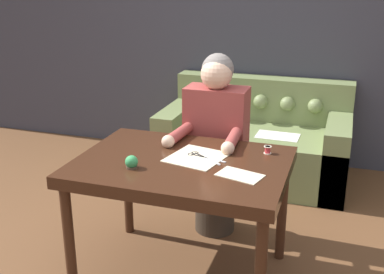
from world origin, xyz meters
TOP-DOWN VIEW (x-y plane):
  - wall_back at (0.00, 2.20)m, footprint 8.00×0.06m
  - dining_table at (0.07, 0.07)m, footprint 1.18×0.87m
  - couch at (0.18, 1.74)m, footprint 1.61×0.92m
  - person at (0.10, 0.66)m, footprint 0.45×0.60m
  - pattern_paper_main at (0.13, 0.14)m, footprint 0.35×0.37m
  - pattern_paper_offcut at (0.42, -0.03)m, footprint 0.26×0.20m
  - scissors at (0.15, 0.16)m, footprint 0.24×0.15m
  - thread_spool at (0.51, 0.33)m, footprint 0.04×0.04m
  - pin_cushion at (-0.15, -0.11)m, footprint 0.07×0.07m

SIDE VIEW (x-z plane):
  - couch at x=0.18m, z-range -0.12..0.72m
  - person at x=0.10m, z-range 0.01..1.27m
  - dining_table at x=0.07m, z-range 0.29..1.04m
  - pattern_paper_main at x=0.13m, z-range 0.75..0.75m
  - pattern_paper_offcut at x=0.42m, z-range 0.75..0.75m
  - scissors at x=0.15m, z-range 0.75..0.76m
  - thread_spool at x=0.51m, z-range 0.75..0.79m
  - pin_cushion at x=-0.15m, z-range 0.75..0.82m
  - wall_back at x=0.00m, z-range 0.00..2.60m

